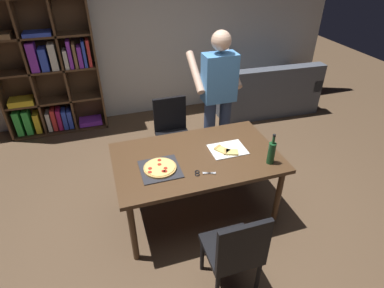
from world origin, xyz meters
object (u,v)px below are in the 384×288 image
at_px(chair_near_camera, 236,250).
at_px(bookshelf, 48,75).
at_px(dining_table, 197,162).
at_px(chair_far_side, 172,129).
at_px(kitchen_scissors, 201,173).
at_px(wine_bottle, 271,152).
at_px(pepperoni_pizza_on_tray, 160,168).
at_px(couch, 264,94).
at_px(person_serving_pizza, 218,96).

xyz_separation_m(chair_near_camera, bookshelf, (-1.47, 3.36, 0.38)).
relative_size(dining_table, chair_far_side, 1.80).
relative_size(chair_near_camera, chair_far_side, 1.00).
bearing_deg(kitchen_scissors, wine_bottle, -3.43).
bearing_deg(wine_bottle, pepperoni_pizza_on_tray, 168.20).
xyz_separation_m(dining_table, wine_bottle, (0.64, -0.31, 0.19)).
distance_m(dining_table, bookshelf, 2.81).
height_order(chair_far_side, couch, chair_far_side).
bearing_deg(couch, dining_table, -133.68).
bearing_deg(pepperoni_pizza_on_tray, wine_bottle, -11.80).
bearing_deg(chair_near_camera, dining_table, 90.00).
bearing_deg(person_serving_pizza, dining_table, -124.22).
bearing_deg(pepperoni_pizza_on_tray, couch, 42.36).
height_order(bookshelf, kitchen_scissors, bookshelf).
relative_size(bookshelf, kitchen_scissors, 9.82).
relative_size(dining_table, wine_bottle, 5.14).
xyz_separation_m(couch, person_serving_pizza, (-1.38, -1.23, 0.70)).
bearing_deg(person_serving_pizza, couch, 41.65).
distance_m(bookshelf, wine_bottle, 3.42).
bearing_deg(chair_far_side, chair_near_camera, -90.00).
distance_m(pepperoni_pizza_on_tray, kitchen_scissors, 0.39).
distance_m(person_serving_pizza, pepperoni_pizza_on_tray, 1.27).
height_order(dining_table, wine_bottle, wine_bottle).
bearing_deg(bookshelf, person_serving_pizza, -39.24).
relative_size(dining_table, person_serving_pizza, 0.93).
bearing_deg(chair_near_camera, person_serving_pizza, 73.46).
xyz_separation_m(chair_near_camera, wine_bottle, (0.64, 0.67, 0.36)).
bearing_deg(wine_bottle, kitchen_scissors, 176.57).
bearing_deg(wine_bottle, chair_far_side, 116.19).
bearing_deg(kitchen_scissors, dining_table, 80.89).
distance_m(dining_table, kitchen_scissors, 0.29).
bearing_deg(couch, chair_near_camera, -122.61).
distance_m(person_serving_pizza, wine_bottle, 1.09).
bearing_deg(bookshelf, chair_far_side, -43.63).
distance_m(person_serving_pizza, kitchen_scissors, 1.20).
xyz_separation_m(chair_near_camera, pepperoni_pizza_on_tray, (-0.39, 0.88, 0.25)).
relative_size(couch, bookshelf, 0.89).
xyz_separation_m(couch, pepperoni_pizza_on_tray, (-2.29, -2.09, 0.46)).
xyz_separation_m(chair_near_camera, person_serving_pizza, (0.52, 1.74, 0.49)).
bearing_deg(bookshelf, wine_bottle, -51.97).
xyz_separation_m(dining_table, couch, (1.90, 1.99, -0.37)).
xyz_separation_m(bookshelf, kitchen_scissors, (1.43, -2.66, -0.14)).
distance_m(dining_table, chair_near_camera, 0.99).
xyz_separation_m(person_serving_pizza, wine_bottle, (0.12, -1.07, -0.13)).
xyz_separation_m(chair_near_camera, chair_far_side, (0.00, 1.96, 0.00)).
xyz_separation_m(pepperoni_pizza_on_tray, wine_bottle, (1.03, -0.21, 0.10)).
relative_size(bookshelf, person_serving_pizza, 1.11).
height_order(wine_bottle, kitchen_scissors, wine_bottle).
bearing_deg(wine_bottle, person_serving_pizza, 96.37).
height_order(couch, pepperoni_pizza_on_tray, couch).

